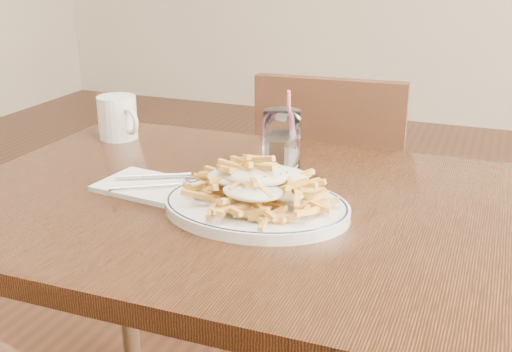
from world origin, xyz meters
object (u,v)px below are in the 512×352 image
at_px(coffee_mug, 118,118).
at_px(loaded_fries, 256,180).
at_px(fries_plate, 256,206).
at_px(water_glass, 282,144).
at_px(chair_far, 332,199).
at_px(table, 261,239).

bearing_deg(coffee_mug, loaded_fries, -32.58).
relative_size(fries_plate, coffee_mug, 3.02).
distance_m(loaded_fries, water_glass, 0.24).
distance_m(chair_far, fries_plate, 0.77).
bearing_deg(table, coffee_mug, 151.70).
distance_m(loaded_fries, coffee_mug, 0.57).
xyz_separation_m(chair_far, water_glass, (0.01, -0.49, 0.31)).
bearing_deg(water_glass, loaded_fries, -81.78).
height_order(fries_plate, water_glass, water_glass).
bearing_deg(loaded_fries, coffee_mug, 147.42).
height_order(chair_far, water_glass, water_glass).
distance_m(table, fries_plate, 0.11).
bearing_deg(loaded_fries, table, 101.15).
bearing_deg(coffee_mug, chair_far, 43.04).
relative_size(water_glass, coffee_mug, 1.37).
bearing_deg(fries_plate, table, 101.15).
relative_size(fries_plate, water_glass, 2.20).
height_order(table, coffee_mug, coffee_mug).
relative_size(table, water_glass, 6.86).
height_order(loaded_fries, coffee_mug, coffee_mug).
height_order(table, chair_far, chair_far).
bearing_deg(fries_plate, loaded_fries, 104.04).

